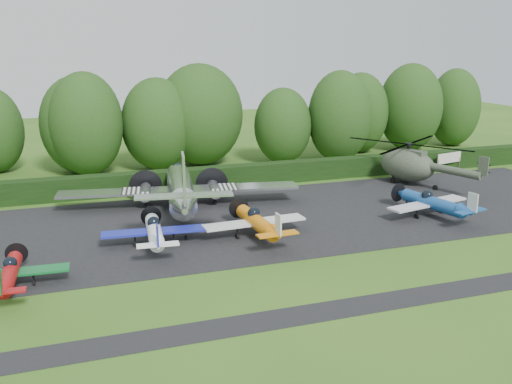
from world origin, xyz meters
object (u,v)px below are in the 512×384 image
object	(u,v)px
light_plane_red	(10,273)
transport_plane	(181,190)
light_plane_orange	(257,222)
light_plane_blue	(433,203)
helicopter	(408,162)
sign_board	(449,159)
light_plane_white	(154,231)

from	to	relation	value
light_plane_red	transport_plane	bearing A→B (deg)	41.91
light_plane_orange	light_plane_blue	distance (m)	14.86
helicopter	light_plane_orange	bearing A→B (deg)	-132.35
light_plane_blue	sign_board	world-z (taller)	light_plane_blue
sign_board	light_plane_orange	bearing A→B (deg)	-140.49
light_plane_white	sign_board	size ratio (longest dim) A/B	2.13
light_plane_red	light_plane_blue	size ratio (longest dim) A/B	0.85
light_plane_red	light_plane_blue	xyz separation A→B (m)	(30.95, 3.96, 0.19)
light_plane_white	light_plane_red	bearing A→B (deg)	-158.95
light_plane_blue	sign_board	size ratio (longest dim) A/B	2.26
light_plane_white	light_plane_blue	size ratio (longest dim) A/B	0.94
helicopter	light_plane_red	bearing A→B (deg)	-138.83
helicopter	sign_board	xyz separation A→B (m)	(7.52, 3.51, -0.84)
light_plane_blue	helicopter	world-z (taller)	helicopter
light_plane_white	light_plane_blue	distance (m)	22.10
helicopter	light_plane_white	bearing A→B (deg)	-140.34
light_plane_red	sign_board	world-z (taller)	light_plane_red
helicopter	sign_board	size ratio (longest dim) A/B	4.19
sign_board	light_plane_white	bearing A→B (deg)	-146.49
transport_plane	sign_board	xyz separation A→B (m)	(30.37, 5.36, -0.46)
light_plane_red	light_plane_white	size ratio (longest dim) A/B	0.90
light_plane_orange	light_plane_blue	bearing A→B (deg)	3.61
transport_plane	light_plane_white	xyz separation A→B (m)	(-3.49, -7.90, -0.66)
transport_plane	light_plane_white	size ratio (longest dim) A/B	2.69
light_plane_red	light_plane_orange	xyz separation A→B (m)	(16.09, 3.81, 0.19)
light_plane_red	helicopter	xyz separation A→B (m)	(35.19, 14.10, 1.15)
light_plane_orange	helicopter	bearing A→B (deg)	31.32
light_plane_blue	sign_board	xyz separation A→B (m)	(11.77, 13.65, 0.13)
light_plane_blue	light_plane_orange	bearing A→B (deg)	-167.03
light_plane_red	light_plane_white	bearing A→B (deg)	23.27
transport_plane	helicopter	size ratio (longest dim) A/B	1.37
transport_plane	light_plane_orange	distance (m)	9.25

